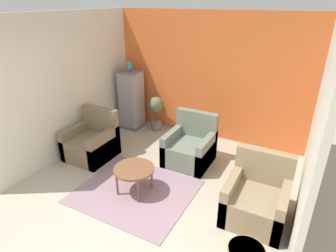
% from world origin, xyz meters
% --- Properties ---
extents(ground_plane, '(20.00, 20.00, 0.00)m').
position_xyz_m(ground_plane, '(0.00, 0.00, 0.00)').
color(ground_plane, '#B2A893').
rests_on(ground_plane, ground).
extents(wall_back_accent, '(4.35, 0.06, 2.68)m').
position_xyz_m(wall_back_accent, '(0.00, 3.64, 1.34)').
color(wall_back_accent, orange).
rests_on(wall_back_accent, ground_plane).
extents(wall_left, '(0.06, 3.61, 2.68)m').
position_xyz_m(wall_left, '(-2.14, 1.81, 1.34)').
color(wall_left, beige).
rests_on(wall_left, ground_plane).
extents(wall_right, '(0.06, 3.61, 2.68)m').
position_xyz_m(wall_right, '(2.14, 1.81, 1.34)').
color(wall_right, beige).
rests_on(wall_right, ground_plane).
extents(area_rug, '(1.80, 1.57, 0.01)m').
position_xyz_m(area_rug, '(-0.23, 1.10, 0.01)').
color(area_rug, gray).
rests_on(area_rug, ground_plane).
extents(coffee_table, '(0.64, 0.64, 0.45)m').
position_xyz_m(coffee_table, '(-0.23, 1.10, 0.41)').
color(coffee_table, brown).
rests_on(coffee_table, ground_plane).
extents(armchair_left, '(0.81, 0.83, 0.93)m').
position_xyz_m(armchair_left, '(-1.60, 1.65, 0.29)').
color(armchair_left, '#7A664C').
rests_on(armchair_left, ground_plane).
extents(armchair_right, '(0.81, 0.83, 0.93)m').
position_xyz_m(armchair_right, '(1.60, 1.43, 0.29)').
color(armchair_right, '#8E7A5B').
rests_on(armchair_right, ground_plane).
extents(armchair_middle, '(0.81, 0.83, 0.93)m').
position_xyz_m(armchair_middle, '(0.17, 2.37, 0.29)').
color(armchair_middle, slate).
rests_on(armchair_middle, ground_plane).
extents(birdcage, '(0.52, 0.52, 1.37)m').
position_xyz_m(birdcage, '(-1.74, 3.23, 0.68)').
color(birdcage, slate).
rests_on(birdcage, ground_plane).
extents(parrot, '(0.11, 0.19, 0.23)m').
position_xyz_m(parrot, '(-1.74, 3.23, 1.47)').
color(parrot, teal).
rests_on(parrot, birdcage).
extents(potted_plant, '(0.38, 0.34, 0.81)m').
position_xyz_m(potted_plant, '(-1.12, 3.31, 0.53)').
color(potted_plant, '#66605B').
rests_on(potted_plant, ground_plane).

